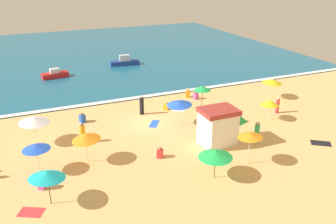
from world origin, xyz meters
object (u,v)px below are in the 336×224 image
beach_umbrella_8 (202,88)px  beachgoer_10 (83,134)px  beachgoer_8 (82,118)px  beachgoer_9 (188,93)px  beach_umbrella_1 (250,135)px  beach_umbrella_9 (216,154)px  beachgoer_4 (196,95)px  small_boat_0 (125,62)px  beach_tent (231,115)px  small_boat_1 (55,74)px  beach_umbrella_0 (272,81)px  beachgoer_0 (142,106)px  beachgoer_12 (160,153)px  beach_umbrella_4 (270,103)px  lifeguard_cabana (218,126)px  beach_umbrella_3 (36,147)px  beach_umbrella_7 (34,120)px  beach_umbrella_6 (86,137)px  beach_umbrella_5 (47,175)px  beachgoer_6 (278,105)px  beachgoer_11 (257,133)px  beach_umbrella_2 (179,103)px  beachgoer_1 (42,183)px

beach_umbrella_8 → beachgoer_10: (-11.75, -2.87, -1.21)m
beachgoer_8 → beachgoer_9: (11.12, 2.08, 0.04)m
beach_umbrella_1 → beachgoer_10: 12.38m
beach_umbrella_9 → beachgoer_4: bearing=67.3°
beachgoer_4 → small_boat_0: 15.57m
beach_tent → small_boat_1: beach_tent is taller
beachgoer_10 → beach_tent: bearing=-5.9°
beach_umbrella_0 → beachgoer_0: (-13.45, 1.17, -0.97)m
beach_umbrella_0 → beachgoer_12: bearing=-155.5°
beach_umbrella_1 → beach_tent: size_ratio=0.92×
beach_umbrella_1 → beach_umbrella_4: (6.01, 5.52, -0.55)m
lifeguard_cabana → beachgoer_10: 10.19m
beach_umbrella_3 → beachgoer_4: 17.84m
beach_umbrella_4 → beach_umbrella_7: (-18.92, 3.37, 0.30)m
beach_umbrella_0 → beach_umbrella_6: bearing=-164.7°
beach_umbrella_9 → small_boat_0: bearing=84.4°
beach_umbrella_3 → beach_umbrella_5: size_ratio=0.89×
beach_tent → beachgoer_4: beach_tent is taller
beach_umbrella_1 → small_boat_0: (-0.16, 28.04, -1.62)m
beach_umbrella_7 → beachgoer_6: beach_umbrella_7 is taller
beachgoer_11 → beach_umbrella_8: bearing=92.6°
beach_tent → beachgoer_6: size_ratio=1.66×
beach_umbrella_1 → beachgoer_8: bearing=128.1°
beach_umbrella_2 → beach_umbrella_0: bearing=11.1°
lifeguard_cabana → beachgoer_12: size_ratio=3.42×
beach_umbrella_9 → beachgoer_12: 4.56m
beach_umbrella_1 → beach_umbrella_3: (-13.11, 4.46, -0.33)m
beach_umbrella_4 → beachgoer_0: (-9.71, 5.60, -0.78)m
beach_umbrella_9 → beachgoer_1: (-10.17, 3.05, -1.31)m
beachgoer_4 → small_boat_0: (-2.79, 15.32, 0.16)m
small_boat_0 → beach_umbrella_0: bearing=-61.3°
beach_umbrella_5 → beachgoer_6: beach_umbrella_5 is taller
beach_umbrella_4 → beach_umbrella_8: (-3.92, 4.94, 0.32)m
beach_umbrella_3 → beachgoer_1: 2.48m
beachgoer_10 → beachgoer_11: size_ratio=0.91×
beach_umbrella_1 → beach_umbrella_6: size_ratio=1.04×
beachgoer_1 → beachgoer_10: size_ratio=0.58×
beachgoer_9 → small_boat_0: (-2.29, 14.50, 0.14)m
beach_umbrella_7 → beachgoer_9: beach_umbrella_7 is taller
lifeguard_cabana → beach_umbrella_2: size_ratio=1.04×
beach_umbrella_8 → beachgoer_12: bearing=-134.8°
beach_umbrella_9 → beach_umbrella_0: bearing=39.7°
beachgoer_9 → small_boat_0: 14.68m
beach_umbrella_6 → small_boat_0: bearing=67.4°
beachgoer_6 → beachgoer_12: bearing=-165.4°
beach_umbrella_5 → beach_umbrella_8: bearing=33.2°
beach_umbrella_5 → beachgoer_12: beach_umbrella_5 is taller
small_boat_1 → beach_umbrella_4: bearing=-52.5°
beach_umbrella_1 → beachgoer_11: (2.46, 2.40, -1.35)m
lifeguard_cabana → beachgoer_9: 10.53m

